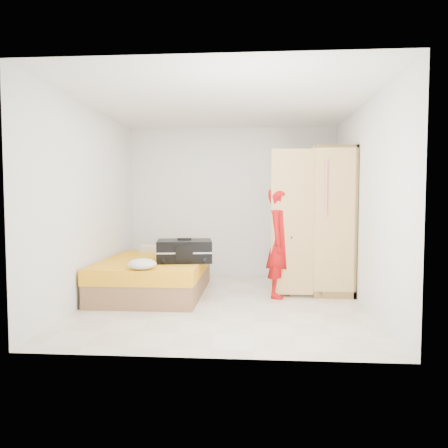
# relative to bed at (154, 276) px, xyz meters

# --- Properties ---
(room) EXTENTS (4.00, 4.02, 2.60)m
(room) POSITION_rel_bed_xyz_m (1.05, -0.46, 1.05)
(room) COLOR beige
(room) RESTS_ON ground
(bed) EXTENTS (1.42, 2.02, 0.50)m
(bed) POSITION_rel_bed_xyz_m (0.00, 0.00, 0.00)
(bed) COLOR brown
(bed) RESTS_ON ground
(wardrobe) EXTENTS (1.17, 1.21, 2.10)m
(wardrobe) POSITION_rel_bed_xyz_m (2.50, 0.39, 0.75)
(wardrobe) COLOR #E3C06F
(wardrobe) RESTS_ON ground
(person) EXTENTS (0.55, 0.65, 1.53)m
(person) POSITION_rel_bed_xyz_m (1.81, -0.07, 0.51)
(person) COLOR #B90E0B
(person) RESTS_ON ground
(suitcase) EXTENTS (0.84, 0.67, 0.33)m
(suitcase) POSITION_rel_bed_xyz_m (0.47, -0.18, 0.40)
(suitcase) COLOR black
(suitcase) RESTS_ON bed
(round_cushion) EXTENTS (0.35, 0.35, 0.13)m
(round_cushion) POSITION_rel_bed_xyz_m (0.06, -0.87, 0.32)
(round_cushion) COLOR silver
(round_cushion) RESTS_ON bed
(pillow) EXTENTS (0.56, 0.29, 0.10)m
(pillow) POSITION_rel_bed_xyz_m (-0.13, 0.85, 0.30)
(pillow) COLOR silver
(pillow) RESTS_ON bed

